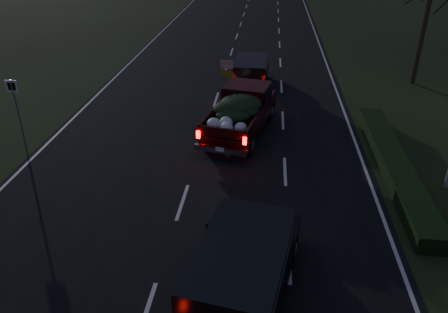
# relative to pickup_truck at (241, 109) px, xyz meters

# --- Properties ---
(ground) EXTENTS (120.00, 120.00, 0.00)m
(ground) POSITION_rel_pickup_truck_xyz_m (-1.62, -6.04, -1.10)
(ground) COLOR black
(ground) RESTS_ON ground
(road_asphalt) EXTENTS (14.00, 120.00, 0.02)m
(road_asphalt) POSITION_rel_pickup_truck_xyz_m (-1.62, -6.04, -1.09)
(road_asphalt) COLOR black
(road_asphalt) RESTS_ON ground
(hedge_row) EXTENTS (1.00, 10.00, 0.60)m
(hedge_row) POSITION_rel_pickup_truck_xyz_m (6.18, -3.04, -0.80)
(hedge_row) COLOR black
(hedge_row) RESTS_ON ground
(route_sign) EXTENTS (0.55, 0.08, 2.50)m
(route_sign) POSITION_rel_pickup_truck_xyz_m (-10.12, -1.04, 0.55)
(route_sign) COLOR gray
(route_sign) RESTS_ON ground
(pickup_truck) EXTENTS (3.22, 5.94, 2.95)m
(pickup_truck) POSITION_rel_pickup_truck_xyz_m (0.00, 0.00, 0.00)
(pickup_truck) COLOR #360709
(pickup_truck) RESTS_ON ground
(lead_suv) EXTENTS (2.05, 4.60, 1.30)m
(lead_suv) POSITION_rel_pickup_truck_xyz_m (0.15, 6.47, -0.12)
(lead_suv) COLOR black
(lead_suv) RESTS_ON ground
(rear_suv) EXTENTS (3.08, 5.52, 1.50)m
(rear_suv) POSITION_rel_pickup_truck_xyz_m (0.74, -10.26, 0.03)
(rear_suv) COLOR black
(rear_suv) RESTS_ON ground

